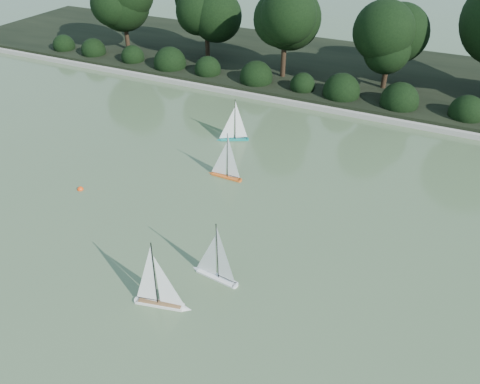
{
  "coord_description": "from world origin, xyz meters",
  "views": [
    {
      "loc": [
        3.39,
        -6.76,
        7.12
      ],
      "look_at": [
        -0.67,
        1.85,
        0.7
      ],
      "focal_mm": 35.0,
      "sensor_mm": 36.0,
      "label": 1
    }
  ],
  "objects_px": {
    "sailboat_white_a": "(213,268)",
    "race_buoy": "(80,189)",
    "sailboat_orange": "(224,170)",
    "sailboat_teal": "(231,134)",
    "sailboat_white_b": "(163,296)"
  },
  "relations": [
    {
      "from": "sailboat_white_a",
      "to": "sailboat_teal",
      "type": "bearing_deg",
      "value": 112.58
    },
    {
      "from": "sailboat_white_b",
      "to": "sailboat_teal",
      "type": "relative_size",
      "value": 1.12
    },
    {
      "from": "sailboat_white_a",
      "to": "sailboat_white_b",
      "type": "height_order",
      "value": "sailboat_white_b"
    },
    {
      "from": "sailboat_orange",
      "to": "sailboat_white_a",
      "type": "bearing_deg",
      "value": -66.27
    },
    {
      "from": "sailboat_white_a",
      "to": "race_buoy",
      "type": "height_order",
      "value": "sailboat_white_a"
    },
    {
      "from": "sailboat_white_b",
      "to": "race_buoy",
      "type": "bearing_deg",
      "value": 149.68
    },
    {
      "from": "sailboat_white_a",
      "to": "sailboat_white_b",
      "type": "relative_size",
      "value": 0.96
    },
    {
      "from": "sailboat_white_a",
      "to": "sailboat_white_b",
      "type": "xyz_separation_m",
      "value": [
        -0.5,
        -1.15,
        0.01
      ]
    },
    {
      "from": "sailboat_orange",
      "to": "sailboat_teal",
      "type": "distance_m",
      "value": 2.27
    },
    {
      "from": "sailboat_white_a",
      "to": "sailboat_orange",
      "type": "bearing_deg",
      "value": 113.73
    },
    {
      "from": "sailboat_teal",
      "to": "race_buoy",
      "type": "height_order",
      "value": "sailboat_teal"
    },
    {
      "from": "sailboat_white_a",
      "to": "race_buoy",
      "type": "bearing_deg",
      "value": 163.82
    },
    {
      "from": "sailboat_teal",
      "to": "sailboat_white_b",
      "type": "bearing_deg",
      "value": -74.62
    },
    {
      "from": "sailboat_teal",
      "to": "sailboat_orange",
      "type": "bearing_deg",
      "value": -69.48
    },
    {
      "from": "sailboat_orange",
      "to": "race_buoy",
      "type": "distance_m",
      "value": 3.99
    }
  ]
}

